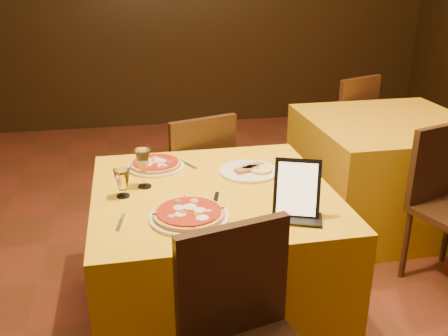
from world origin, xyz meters
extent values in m
cube|color=#5E2D19|center=(0.00, 0.00, -0.01)|extent=(6.00, 7.00, 0.01)
cube|color=gold|center=(-0.18, -0.11, 0.38)|extent=(1.10, 1.10, 0.75)
cube|color=#B8840B|center=(1.21, 0.77, 0.38)|extent=(1.10, 1.10, 0.75)
cylinder|color=white|center=(-0.32, -0.38, 0.76)|extent=(0.33, 0.33, 0.01)
cylinder|color=#AD4C23|center=(-0.32, -0.38, 0.77)|extent=(0.30, 0.30, 0.02)
cylinder|color=white|center=(-0.42, 0.21, 0.76)|extent=(0.29, 0.29, 0.01)
cylinder|color=#AD4C23|center=(-0.42, 0.21, 0.77)|extent=(0.26, 0.26, 0.02)
cylinder|color=white|center=(0.04, 0.05, 0.76)|extent=(0.30, 0.30, 0.01)
cylinder|color=olive|center=(0.04, 0.05, 0.77)|extent=(0.18, 0.18, 0.02)
cube|color=black|center=(0.12, -0.43, 0.87)|extent=(0.21, 0.16, 0.23)
cube|color=silver|center=(-0.20, -0.30, 0.75)|extent=(0.09, 0.23, 0.01)
cube|color=#B0B0B7|center=(-0.60, -0.37, 0.75)|extent=(0.04, 0.15, 0.01)
cube|color=silver|center=(-0.25, 0.22, 0.75)|extent=(0.09, 0.15, 0.01)
camera|label=1|loc=(-0.54, -2.20, 1.70)|focal=40.00mm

